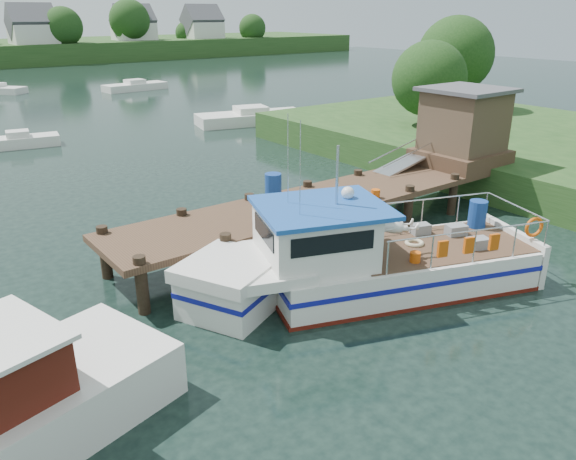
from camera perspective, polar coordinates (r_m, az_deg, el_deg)
ground_plane at (r=18.56m, az=-0.34°, el=-1.72°), size 160.00×160.00×0.00m
near_shore at (r=30.49m, az=27.25°, el=9.16°), size 16.00×30.00×7.76m
dock at (r=22.20m, az=13.34°, el=7.68°), size 16.60×3.00×4.78m
lobster_boat at (r=15.39m, az=7.14°, el=-3.29°), size 10.13×5.73×4.97m
moored_far at (r=58.82m, az=-15.26°, el=13.91°), size 6.32×2.64×1.05m
moored_b at (r=35.86m, az=-25.68°, el=8.14°), size 4.50×2.21×0.95m
moored_c at (r=39.62m, az=-3.77°, el=11.37°), size 7.83×4.26×1.17m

